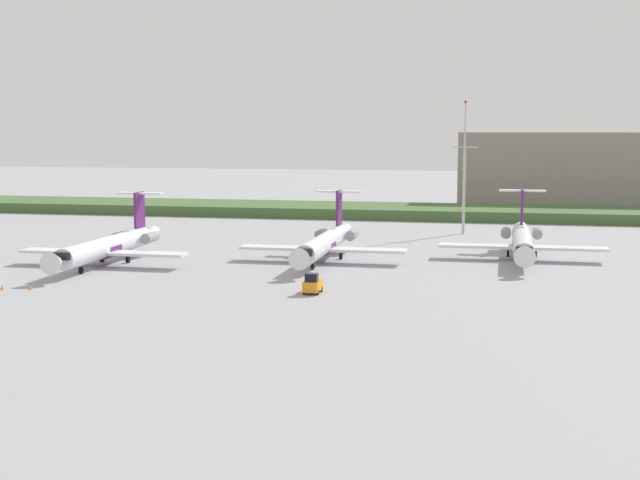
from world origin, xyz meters
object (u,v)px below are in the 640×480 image
object	(u,v)px
regional_jet_third	(522,241)
safety_cone_front_marker	(2,287)
baggage_tug	(313,284)
safety_cone_mid_marker	(30,287)
antenna_mast	(464,179)
regional_jet_second	(325,242)
regional_jet_nearest	(109,246)

from	to	relation	value
regional_jet_third	safety_cone_front_marker	bearing A→B (deg)	-147.60
baggage_tug	safety_cone_mid_marker	distance (m)	31.96
antenna_mast	safety_cone_mid_marker	world-z (taller)	antenna_mast
safety_cone_front_marker	antenna_mast	bearing A→B (deg)	53.37
regional_jet_second	safety_cone_mid_marker	world-z (taller)	regional_jet_second
regional_jet_third	safety_cone_mid_marker	world-z (taller)	regional_jet_third
regional_jet_nearest	antenna_mast	xyz separation A→B (m)	(44.72, 45.11, 6.95)
regional_jet_second	baggage_tug	world-z (taller)	regional_jet_second
regional_jet_third	safety_cone_mid_marker	xyz separation A→B (m)	(-54.73, -35.95, -2.26)
regional_jet_second	safety_cone_front_marker	world-z (taller)	regional_jet_second
regional_jet_nearest	safety_cone_mid_marker	size ratio (longest dim) A/B	56.36
regional_jet_third	safety_cone_mid_marker	distance (m)	65.52
regional_jet_third	baggage_tug	world-z (taller)	regional_jet_third
baggage_tug	safety_cone_front_marker	world-z (taller)	baggage_tug
regional_jet_second	baggage_tug	size ratio (longest dim) A/B	9.69
safety_cone_front_marker	safety_cone_mid_marker	size ratio (longest dim) A/B	1.00
regional_jet_second	antenna_mast	bearing A→B (deg)	64.45
regional_jet_nearest	regional_jet_second	distance (m)	29.11
baggage_tug	safety_cone_mid_marker	bearing A→B (deg)	-172.13
antenna_mast	safety_cone_mid_marker	bearing A→B (deg)	-125.15
regional_jet_third	baggage_tug	xyz separation A→B (m)	(-23.08, -31.58, -1.53)
regional_jet_second	antenna_mast	distance (m)	40.32
regional_jet_second	safety_cone_mid_marker	xyz separation A→B (m)	(-28.14, -28.46, -2.26)
antenna_mast	safety_cone_front_marker	bearing A→B (deg)	-126.63
regional_jet_second	safety_cone_front_marker	distance (m)	42.81
antenna_mast	baggage_tug	distance (m)	62.02
antenna_mast	baggage_tug	world-z (taller)	antenna_mast
regional_jet_nearest	baggage_tug	xyz separation A→B (m)	(31.11, -14.80, -1.53)
regional_jet_nearest	regional_jet_third	xyz separation A→B (m)	(54.19, 16.78, 0.00)
antenna_mast	safety_cone_front_marker	distance (m)	81.56
regional_jet_second	regional_jet_nearest	bearing A→B (deg)	-161.40
regional_jet_third	regional_jet_nearest	bearing A→B (deg)	-162.80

